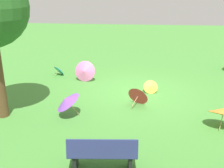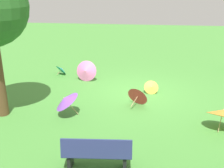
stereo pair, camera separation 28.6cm
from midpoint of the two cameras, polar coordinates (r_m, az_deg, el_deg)
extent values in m
plane|color=#478C38|center=(11.01, 4.45, -1.74)|extent=(40.00, 40.00, 0.00)
cube|color=navy|center=(6.47, -3.29, -14.23)|extent=(1.63, 0.59, 0.05)
cube|color=navy|center=(6.17, -3.46, -13.56)|extent=(1.60, 0.25, 0.45)
cube|color=black|center=(6.67, -8.96, -15.65)|extent=(0.11, 0.41, 0.45)
cube|color=black|center=(6.59, 2.53, -15.89)|extent=(0.11, 0.41, 0.45)
cylinder|color=tan|center=(13.24, -12.17, 2.28)|extent=(0.19, 0.20, 0.21)
cone|color=teal|center=(13.27, -11.61, 2.95)|extent=(0.74, 0.74, 0.52)
sphere|color=tan|center=(13.28, -11.46, 3.13)|extent=(0.06, 0.06, 0.05)
cylinder|color=tan|center=(9.07, -8.93, -5.18)|extent=(0.36, 0.13, 0.50)
cone|color=purple|center=(8.93, -10.48, -3.44)|extent=(1.04, 1.07, 0.65)
sphere|color=tan|center=(8.91, -10.84, -3.03)|extent=(0.06, 0.05, 0.05)
cylinder|color=tan|center=(8.74, 21.14, -7.63)|extent=(0.13, 0.22, 0.45)
cone|color=orange|center=(8.74, 21.61, -5.42)|extent=(1.22, 1.22, 0.58)
sphere|color=tan|center=(8.74, 21.75, -4.77)|extent=(0.05, 0.06, 0.05)
cylinder|color=tan|center=(11.12, 7.27, -0.87)|extent=(0.06, 0.26, 0.21)
cone|color=yellow|center=(10.93, 7.44, -0.58)|extent=(0.62, 0.49, 0.51)
sphere|color=tan|center=(10.89, 7.47, -0.51)|extent=(0.04, 0.05, 0.05)
cylinder|color=tan|center=(9.57, 3.99, -3.69)|extent=(0.23, 0.45, 0.24)
cone|color=#D8383F|center=(9.76, 4.79, -2.38)|extent=(0.86, 0.70, 0.73)
sphere|color=tan|center=(9.79, 4.93, -2.15)|extent=(0.05, 0.06, 0.05)
cylinder|color=tan|center=(12.48, -6.01, 2.72)|extent=(0.08, 0.51, 0.16)
cone|color=pink|center=(12.14, -6.53, 2.68)|extent=(0.98, 0.55, 0.95)
sphere|color=tan|center=(12.05, -6.67, 2.67)|extent=(0.04, 0.05, 0.04)
camera|label=1|loc=(0.14, -90.81, -0.30)|focal=43.33mm
camera|label=2|loc=(0.14, 89.19, 0.30)|focal=43.33mm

